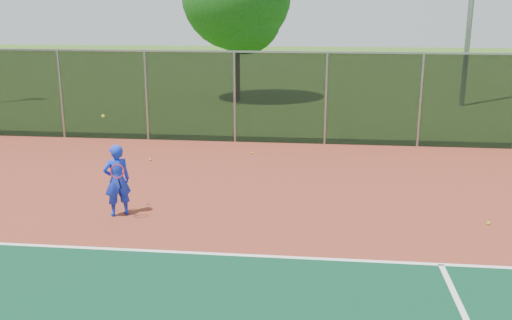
{
  "coord_description": "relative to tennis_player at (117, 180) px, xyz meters",
  "views": [
    {
      "loc": [
        -0.22,
        -6.52,
        4.43
      ],
      "look_at": [
        -1.51,
        5.0,
        1.3
      ],
      "focal_mm": 40.0,
      "sensor_mm": 36.0,
      "label": 1
    }
  ],
  "objects": [
    {
      "name": "court_apron",
      "position": [
        4.5,
        -2.8,
        -0.8
      ],
      "size": [
        30.0,
        20.0,
        0.02
      ],
      "primitive_type": "cube",
      "color": "maroon",
      "rests_on": "ground"
    },
    {
      "name": "fence_back",
      "position": [
        4.5,
        7.2,
        0.75
      ],
      "size": [
        30.0,
        0.06,
        3.03
      ],
      "color": "black",
      "rests_on": "court_apron"
    },
    {
      "name": "tennis_player",
      "position": [
        0.0,
        0.0,
        0.0
      ],
      "size": [
        0.69,
        0.73,
        2.21
      ],
      "color": "#1732DA",
      "rests_on": "court_apron"
    },
    {
      "name": "practice_ball_1",
      "position": [
        7.87,
        0.29,
        -0.76
      ],
      "size": [
        0.07,
        0.07,
        0.07
      ],
      "primitive_type": "sphere",
      "color": "#AECE18",
      "rests_on": "court_apron"
    },
    {
      "name": "practice_ball_3",
      "position": [
        -0.64,
        4.49,
        -0.76
      ],
      "size": [
        0.07,
        0.07,
        0.07
      ],
      "primitive_type": "sphere",
      "color": "#AECE18",
      "rests_on": "court_apron"
    },
    {
      "name": "practice_ball_4",
      "position": [
        2.27,
        5.63,
        -0.76
      ],
      "size": [
        0.07,
        0.07,
        0.07
      ],
      "primitive_type": "sphere",
      "color": "#AECE18",
      "rests_on": "court_apron"
    },
    {
      "name": "tree_back_left",
      "position": [
        0.4,
        15.93,
        3.91
      ],
      "size": [
        5.12,
        5.12,
        7.52
      ],
      "color": "#362413",
      "rests_on": "ground"
    }
  ]
}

